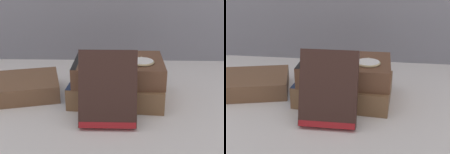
{
  "view_description": "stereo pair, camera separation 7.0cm",
  "coord_description": "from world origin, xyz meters",
  "views": [
    {
      "loc": [
        0.02,
        -0.62,
        0.32
      ],
      "look_at": [
        -0.0,
        0.04,
        0.06
      ],
      "focal_mm": 50.0,
      "sensor_mm": 36.0,
      "label": 1
    },
    {
      "loc": [
        0.09,
        -0.62,
        0.32
      ],
      "look_at": [
        -0.0,
        0.04,
        0.06
      ],
      "focal_mm": 50.0,
      "sensor_mm": 36.0,
      "label": 2
    }
  ],
  "objects": [
    {
      "name": "book_leaning_front",
      "position": [
        -0.01,
        -0.06,
        0.07
      ],
      "size": [
        0.11,
        0.07,
        0.15
      ],
      "rotation": [
        -0.32,
        0.0,
        0.0
      ],
      "color": "#331E19",
      "rests_on": "ground_plane"
    },
    {
      "name": "book_side_left",
      "position": [
        -0.25,
        0.07,
        0.02
      ],
      "size": [
        0.26,
        0.2,
        0.04
      ],
      "rotation": [
        0.0,
        0.0,
        0.25
      ],
      "color": "brown",
      "rests_on": "ground_plane"
    },
    {
      "name": "ground_plane",
      "position": [
        0.0,
        0.0,
        0.0
      ],
      "size": [
        3.0,
        3.0,
        0.0
      ],
      "primitive_type": "plane",
      "color": "silver"
    },
    {
      "name": "book_flat_top",
      "position": [
        0.01,
        0.06,
        0.07
      ],
      "size": [
        0.21,
        0.15,
        0.05
      ],
      "rotation": [
        0.0,
        0.0,
        -0.01
      ],
      "color": "brown",
      "rests_on": "book_flat_bottom"
    },
    {
      "name": "book_flat_bottom",
      "position": [
        0.01,
        0.06,
        0.02
      ],
      "size": [
        0.23,
        0.18,
        0.05
      ],
      "rotation": [
        0.0,
        0.0,
        -0.08
      ],
      "color": "brown",
      "rests_on": "ground_plane"
    },
    {
      "name": "pocket_watch",
      "position": [
        0.07,
        0.04,
        0.1
      ],
      "size": [
        0.06,
        0.06,
        0.01
      ],
      "color": "white",
      "rests_on": "book_flat_top"
    }
  ]
}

